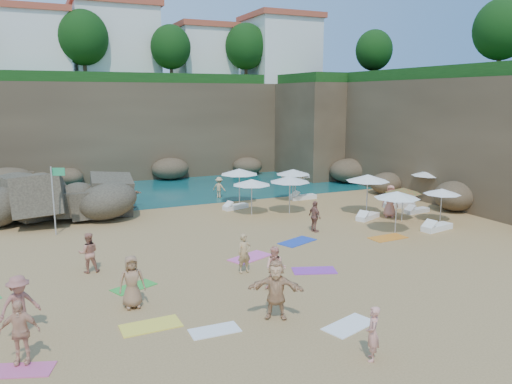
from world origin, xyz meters
name	(u,v)px	position (x,y,z in m)	size (l,w,h in m)	color
ground	(243,249)	(0.00, 0.00, 0.00)	(120.00, 120.00, 0.00)	tan
seawater	(127,167)	(0.00, 30.00, 0.00)	(120.00, 120.00, 0.00)	#0C4751
cliff_back	(157,129)	(2.00, 25.00, 4.00)	(44.00, 8.00, 8.00)	brown
cliff_right	(437,136)	(19.00, 8.00, 4.00)	(8.00, 30.00, 8.00)	brown
cliff_corner	(327,128)	(17.00, 20.00, 4.00)	(10.00, 12.00, 8.00)	brown
clifftop_buildings	(162,47)	(2.96, 25.79, 11.24)	(28.48, 9.48, 7.00)	white
clifftop_trees	(203,41)	(4.78, 19.52, 11.26)	(35.60, 23.82, 4.40)	#11380F
rock_outcrop	(55,220)	(-7.59, 9.57, 0.00)	(6.89, 5.16, 2.75)	brown
flag_pole	(55,191)	(-7.61, 6.12, 2.24)	(0.67, 0.27, 3.51)	silver
parasol_0	(239,172)	(3.59, 9.14, 2.14)	(2.46, 2.46, 2.33)	silver
parasol_1	(295,174)	(7.43, 8.65, 1.78)	(2.05, 2.05, 1.93)	silver
parasol_2	(293,172)	(7.16, 8.47, 1.99)	(2.29, 2.29, 2.17)	silver
parasol_3	(368,178)	(9.32, 3.29, 2.22)	(2.55, 2.55, 2.41)	silver
parasol_4	(429,173)	(15.26, 4.69, 1.93)	(2.22, 2.22, 2.10)	silver
parasol_5	(252,182)	(3.07, 6.00, 1.97)	(2.28, 2.28, 2.15)	silver
parasol_6	(403,190)	(10.25, 1.26, 1.74)	(2.00, 2.00, 1.90)	silver
parasol_7	(290,179)	(5.28, 5.40, 2.10)	(2.42, 2.42, 2.29)	silver
parasol_9	(397,195)	(8.22, -0.63, 2.00)	(2.31, 2.31, 2.18)	silver
parasol_11	(442,191)	(11.97, 0.11, 1.75)	(2.01, 2.01, 1.90)	silver
lounger_0	(303,197)	(8.12, 8.77, 0.14)	(1.85, 0.62, 0.29)	white
lounger_1	(236,207)	(2.82, 7.92, 0.13)	(1.67, 0.56, 0.26)	white
lounger_2	(417,211)	(12.39, 2.45, 0.13)	(1.65, 0.55, 0.26)	silver
lounger_3	(368,217)	(8.74, 2.38, 0.14)	(1.75, 0.58, 0.27)	white
lounger_4	(399,205)	(12.38, 4.05, 0.15)	(1.96, 0.65, 0.30)	silver
lounger_5	(437,227)	(10.58, -1.09, 0.15)	(1.90, 0.63, 0.30)	white
towel_1	(23,370)	(-9.15, -7.17, 0.01)	(1.50, 0.75, 0.03)	#D45289
towel_4	(151,326)	(-5.60, -6.02, 0.02)	(1.80, 0.90, 0.03)	#FEE542
towel_5	(215,330)	(-3.92, -7.11, 0.01)	(1.49, 0.75, 0.03)	white
towel_6	(314,270)	(1.50, -3.82, 0.02)	(1.73, 0.87, 0.03)	purple
towel_8	(297,242)	(2.84, 0.02, 0.02)	(1.89, 0.94, 0.03)	#2244B7
towel_9	(250,257)	(-0.20, -1.24, 0.02)	(1.91, 0.96, 0.03)	pink
towel_10	(388,238)	(7.27, -1.23, 0.02)	(1.86, 0.93, 0.03)	orange
towel_11	(134,287)	(-5.47, -2.62, 0.01)	(1.57, 0.79, 0.03)	green
towel_13	(349,325)	(-0.05, -8.50, 0.02)	(1.72, 0.86, 0.03)	white
person_stand_1	(89,253)	(-6.77, -0.25, 0.81)	(0.79, 0.61, 1.62)	tan
person_stand_2	(219,188)	(3.06, 11.55, 0.73)	(0.94, 0.39, 1.45)	tan
person_stand_3	(315,217)	(4.54, 1.25, 0.82)	(0.96, 0.40, 1.63)	#935A49
person_stand_4	(390,201)	(10.20, 2.28, 0.94)	(0.92, 0.50, 1.88)	tan
person_stand_5	(130,195)	(-3.11, 10.90, 0.82)	(1.53, 0.44, 1.65)	tan
person_stand_6	(373,334)	(-0.65, -10.40, 0.75)	(0.55, 0.36, 1.50)	#E99784
person_lie_0	(22,328)	(-9.18, -5.04, 0.24)	(1.16, 1.80, 0.48)	#A35E51
person_lie_1	(22,356)	(-9.16, -6.79, 0.21)	(1.01, 1.73, 0.42)	#E2A580
person_lie_2	(133,301)	(-5.83, -4.42, 0.24)	(0.86, 1.76, 0.47)	#9A6E4D
person_lie_3	(276,311)	(-1.86, -7.09, 0.25)	(1.75, 1.89, 0.50)	tan
person_lie_4	(244,268)	(-1.15, -2.85, 0.19)	(0.57, 1.55, 0.37)	tan
person_lie_5	(275,283)	(-0.85, -5.04, 0.30)	(0.78, 1.61, 0.61)	#F4A38B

